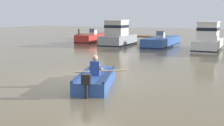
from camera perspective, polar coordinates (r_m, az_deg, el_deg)
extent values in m
plane|color=#7A6B4C|center=(11.52, -5.31, -3.37)|extent=(120.00, 120.00, 0.00)
cube|color=brown|center=(31.66, 1.37, 5.63)|extent=(10.90, 1.50, 0.16)
cylinder|color=brown|center=(33.84, -6.75, 5.89)|extent=(0.24, 0.24, 1.20)
cylinder|color=brown|center=(31.05, 0.73, 5.63)|extent=(0.24, 0.24, 1.16)
cylinder|color=brown|center=(28.88, 9.49, 5.11)|extent=(0.24, 0.24, 1.03)
cube|color=#2D519E|center=(10.34, -3.31, -3.55)|extent=(2.24, 3.28, 0.44)
cube|color=#2D519E|center=(12.01, -1.83, -1.75)|extent=(0.71, 0.61, 0.42)
cube|color=navy|center=(10.39, -6.09, -2.11)|extent=(1.28, 2.82, 0.08)
cube|color=navy|center=(10.21, -0.51, -2.26)|extent=(1.28, 2.82, 0.08)
cube|color=#3C62B2|center=(10.21, -3.42, -2.68)|extent=(1.04, 0.66, 0.06)
cylinder|color=black|center=(8.76, -5.26, -5.58)|extent=(0.13, 0.13, 0.54)
cube|color=black|center=(8.67, -5.29, -3.34)|extent=(0.35, 0.33, 0.32)
cube|color=#334C99|center=(10.10, -3.49, -1.07)|extent=(0.40, 0.34, 0.52)
sphere|color=tan|center=(10.04, -3.51, 1.06)|extent=(0.22, 0.22, 0.22)
cylinder|color=tan|center=(10.19, -4.65, -1.11)|extent=(0.25, 0.43, 0.23)
cylinder|color=tan|center=(10.12, -2.21, -1.16)|extent=(0.25, 0.43, 0.23)
cylinder|color=tan|center=(10.60, -2.19, -1.68)|extent=(1.54, 1.37, 0.06)
cube|color=#B72D28|center=(29.07, -3.45, 5.08)|extent=(2.00, 5.33, 0.86)
cube|color=black|center=(29.09, -3.45, 4.53)|extent=(2.04, 5.37, 0.10)
cube|color=silver|center=(28.69, -3.87, 6.33)|extent=(0.62, 0.53, 0.44)
cube|color=slate|center=(28.46, -4.14, 6.67)|extent=(0.60, 0.07, 0.36)
cube|color=gray|center=(25.43, 1.33, 4.63)|extent=(2.55, 4.87, 0.97)
cube|color=black|center=(25.46, 1.33, 3.92)|extent=(2.60, 4.91, 0.10)
cube|color=#B2ADA3|center=(24.98, 0.98, 7.14)|extent=(1.79, 2.13, 1.29)
cube|color=black|center=(24.97, 0.98, 7.51)|extent=(1.82, 2.17, 0.24)
cube|color=white|center=(24.96, 0.98, 8.71)|extent=(1.87, 2.24, 0.08)
cube|color=#2D519E|center=(25.04, 10.18, 4.26)|extent=(2.33, 6.50, 0.83)
cube|color=black|center=(25.07, 10.17, 3.65)|extent=(2.37, 6.54, 0.10)
cube|color=beige|center=(24.54, 9.92, 5.66)|extent=(0.68, 0.55, 0.44)
cube|color=slate|center=(24.28, 9.76, 6.05)|extent=(0.64, 0.09, 0.36)
cube|color=white|center=(23.26, 19.10, 3.56)|extent=(2.19, 5.26, 0.85)
cube|color=black|center=(23.29, 19.07, 2.89)|extent=(2.23, 5.31, 0.10)
cube|color=silver|center=(22.73, 19.10, 6.19)|extent=(1.57, 2.26, 1.31)
cube|color=black|center=(22.72, 19.12, 6.60)|extent=(1.60, 2.29, 0.24)
cube|color=white|center=(22.71, 19.19, 7.94)|extent=(1.64, 2.37, 0.08)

